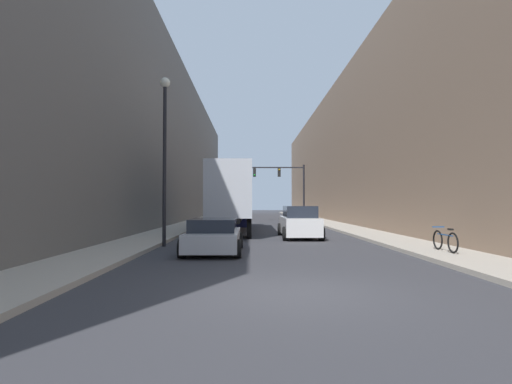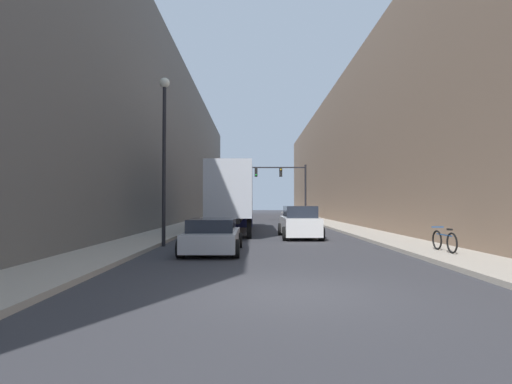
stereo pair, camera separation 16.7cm
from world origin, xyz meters
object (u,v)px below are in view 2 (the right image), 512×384
Objects in this scene: suv_car at (299,223)px; street_lamp at (164,139)px; traffic_signal_gantry at (286,181)px; parked_bicycle at (444,241)px; sedan_car at (213,236)px; semi_truck at (234,197)px.

street_lamp is (-6.37, -4.19, 3.86)m from suv_car.
parked_bicycle is (3.37, -26.97, -3.62)m from traffic_signal_gantry.
sedan_car is 2.39× the size of parked_bicycle.
traffic_signal_gantry reaches higher than suv_car.
parked_bicycle is at bearing -16.63° from street_lamp.
suv_car is 0.63× the size of street_lamp.
traffic_signal_gantry is 4.26× the size of parked_bicycle.
sedan_car is 7.53m from suv_car.
traffic_signal_gantry is 24.88m from street_lamp.
semi_truck is 14.97m from parked_bicycle.
semi_truck is at bearing 122.90° from parked_bicycle.
suv_car reaches higher than parked_bicycle.
semi_truck is at bearing 74.39° from street_lamp.
suv_car is 8.55m from street_lamp.
street_lamp reaches higher than semi_truck.
sedan_car is 0.56× the size of traffic_signal_gantry.
sedan_car is at bearing -91.24° from semi_truck.
traffic_signal_gantry is (4.70, 14.49, 1.86)m from semi_truck.
semi_truck is 6.52m from suv_car.
traffic_signal_gantry is 27.42m from parked_bicycle.
semi_truck is 1.80× the size of traffic_signal_gantry.
suv_car is (4.03, 6.37, 0.19)m from sedan_car.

